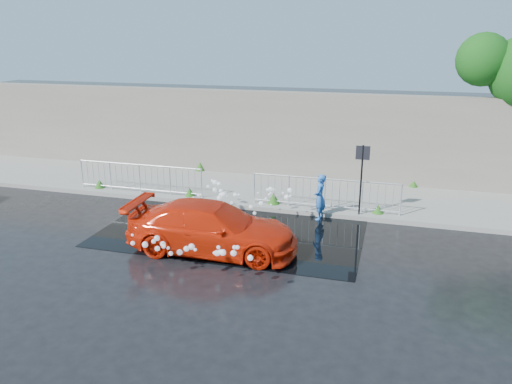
# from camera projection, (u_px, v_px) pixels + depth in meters

# --- Properties ---
(ground) EXTENTS (90.00, 90.00, 0.00)m
(ground) POSITION_uv_depth(u_px,v_px,m) (207.00, 240.00, 14.89)
(ground) COLOR black
(ground) RESTS_ON ground
(pavement) EXTENTS (30.00, 4.00, 0.15)m
(pavement) POSITION_uv_depth(u_px,v_px,m) (254.00, 190.00, 19.46)
(pavement) COLOR gray
(pavement) RESTS_ON ground
(curb) EXTENTS (30.00, 0.25, 0.16)m
(curb) POSITION_uv_depth(u_px,v_px,m) (238.00, 206.00, 17.62)
(curb) COLOR gray
(curb) RESTS_ON ground
(retaining_wall) EXTENTS (30.00, 0.60, 3.50)m
(retaining_wall) POSITION_uv_depth(u_px,v_px,m) (268.00, 134.00, 20.92)
(retaining_wall) COLOR #6B635A
(retaining_wall) RESTS_ON pavement
(puddle) EXTENTS (8.00, 5.00, 0.01)m
(puddle) POSITION_uv_depth(u_px,v_px,m) (234.00, 230.00, 15.68)
(puddle) COLOR black
(puddle) RESTS_ON ground
(sign_post) EXTENTS (0.45, 0.06, 2.50)m
(sign_post) POSITION_uv_depth(u_px,v_px,m) (362.00, 169.00, 16.12)
(sign_post) COLOR black
(sign_post) RESTS_ON ground
(railing_left) EXTENTS (5.05, 0.05, 1.10)m
(railing_left) POSITION_uv_depth(u_px,v_px,m) (140.00, 177.00, 18.79)
(railing_left) COLOR silver
(railing_left) RESTS_ON pavement
(railing_right) EXTENTS (5.05, 0.05, 1.10)m
(railing_right) POSITION_uv_depth(u_px,v_px,m) (325.00, 192.00, 16.96)
(railing_right) COLOR silver
(railing_right) RESTS_ON pavement
(weeds) EXTENTS (12.17, 3.93, 0.40)m
(weeds) POSITION_uv_depth(u_px,v_px,m) (238.00, 187.00, 19.02)
(weeds) COLOR #154F15
(weeds) RESTS_ON pavement
(water_spray) EXTENTS (3.62, 5.63, 1.06)m
(water_spray) POSITION_uv_depth(u_px,v_px,m) (223.00, 215.00, 14.72)
(water_spray) COLOR white
(water_spray) RESTS_ON ground
(red_car) EXTENTS (4.88, 2.15, 1.40)m
(red_car) POSITION_uv_depth(u_px,v_px,m) (212.00, 228.00, 13.95)
(red_car) COLOR red
(red_car) RESTS_ON ground
(person) EXTENTS (0.38, 0.57, 1.54)m
(person) POSITION_uv_depth(u_px,v_px,m) (320.00, 197.00, 16.36)
(person) COLOR blue
(person) RESTS_ON ground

